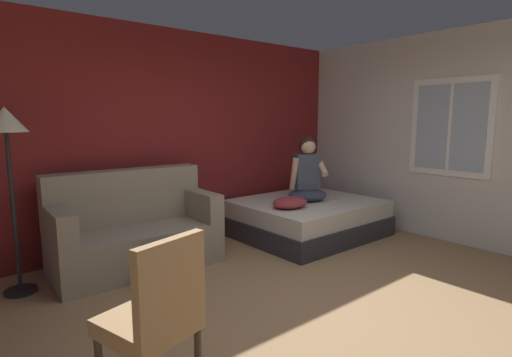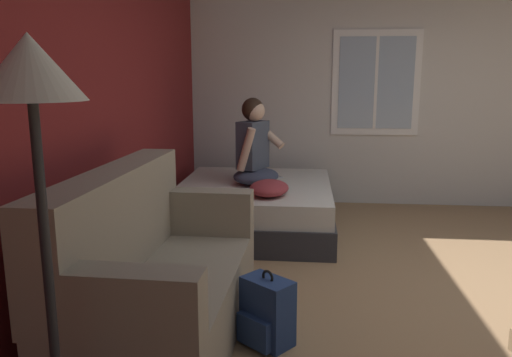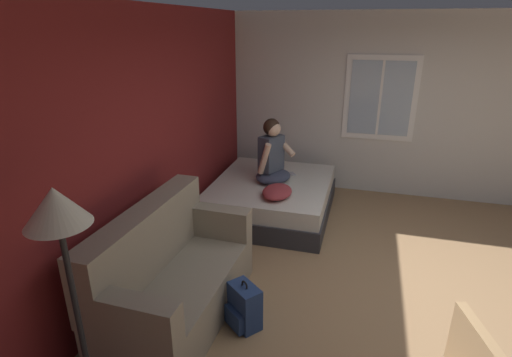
% 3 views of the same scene
% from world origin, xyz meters
% --- Properties ---
extents(ground_plane, '(40.00, 40.00, 0.00)m').
position_xyz_m(ground_plane, '(0.00, 0.00, 0.00)').
color(ground_plane, '#93704C').
extents(wall_back_accent, '(10.65, 0.16, 2.70)m').
position_xyz_m(wall_back_accent, '(0.00, 2.72, 1.35)').
color(wall_back_accent, maroon).
rests_on(wall_back_accent, ground).
extents(wall_side_with_window, '(0.19, 6.69, 2.70)m').
position_xyz_m(wall_side_with_window, '(2.90, 0.01, 1.35)').
color(wall_side_with_window, silver).
rests_on(wall_side_with_window, ground).
extents(bed, '(1.85, 1.59, 0.48)m').
position_xyz_m(bed, '(1.62, 1.74, 0.24)').
color(bed, '#2D2D33').
rests_on(bed, ground).
extents(couch, '(1.72, 0.87, 1.04)m').
position_xyz_m(couch, '(-0.69, 2.10, 0.39)').
color(couch, gray).
rests_on(couch, ground).
extents(person_seated, '(0.66, 0.63, 0.88)m').
position_xyz_m(person_seated, '(1.62, 1.74, 0.84)').
color(person_seated, '#383D51').
rests_on(person_seated, bed).
extents(backpack, '(0.35, 0.35, 0.46)m').
position_xyz_m(backpack, '(-0.66, 1.44, 0.19)').
color(backpack, navy).
rests_on(backpack, ground).
extents(throw_pillow, '(0.50, 0.39, 0.14)m').
position_xyz_m(throw_pillow, '(1.12, 1.55, 0.55)').
color(throw_pillow, '#993338').
rests_on(throw_pillow, bed).
extents(cell_phone, '(0.16, 0.13, 0.01)m').
position_xyz_m(cell_phone, '(1.98, 1.53, 0.48)').
color(cell_phone, '#B7B7BC').
rests_on(cell_phone, bed).
extents(floor_lamp, '(0.36, 0.36, 1.70)m').
position_xyz_m(floor_lamp, '(-1.79, 2.13, 1.43)').
color(floor_lamp, black).
rests_on(floor_lamp, ground).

